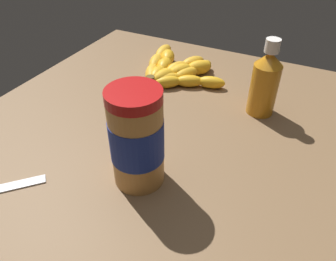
{
  "coord_description": "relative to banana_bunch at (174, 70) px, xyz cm",
  "views": [
    {
      "loc": [
        44.66,
        23.73,
        38.83
      ],
      "look_at": [
        3.47,
        3.24,
        3.25
      ],
      "focal_mm": 34.47,
      "sensor_mm": 36.0,
      "label": 1
    }
  ],
  "objects": [
    {
      "name": "peanut_butter_jar",
      "position": [
        34.48,
        10.34,
        6.63
      ],
      "size": [
        8.33,
        8.33,
        16.59
      ],
      "color": "#BF8442",
      "rests_on": "ground_plane"
    },
    {
      "name": "banana_bunch",
      "position": [
        0.0,
        0.0,
        0.0
      ],
      "size": [
        21.58,
        23.03,
        3.57
      ],
      "color": "gold",
      "rests_on": "ground_plane"
    },
    {
      "name": "honey_bottle",
      "position": [
        6.39,
        23.3,
        5.45
      ],
      "size": [
        5.59,
        5.59,
        16.03
      ],
      "color": "orange",
      "rests_on": "ground_plane"
    },
    {
      "name": "ground_plane",
      "position": [
        21.3,
        7.52,
        -3.97
      ],
      "size": [
        83.39,
        76.75,
        4.64
      ],
      "primitive_type": "cube",
      "color": "brown"
    }
  ]
}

